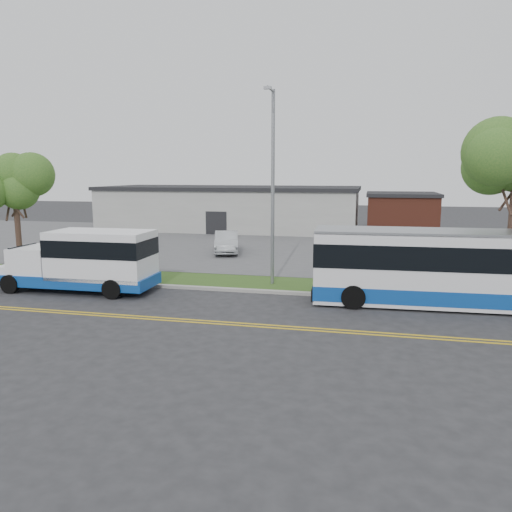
% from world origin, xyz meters
% --- Properties ---
extents(ground, '(140.00, 140.00, 0.00)m').
position_xyz_m(ground, '(0.00, 0.00, 0.00)').
color(ground, '#28282B').
rests_on(ground, ground).
extents(lane_line_north, '(70.00, 0.12, 0.01)m').
position_xyz_m(lane_line_north, '(0.00, -3.85, 0.01)').
color(lane_line_north, gold).
rests_on(lane_line_north, ground).
extents(lane_line_south, '(70.00, 0.12, 0.01)m').
position_xyz_m(lane_line_south, '(0.00, -4.15, 0.01)').
color(lane_line_south, gold).
rests_on(lane_line_south, ground).
extents(curb, '(80.00, 0.30, 0.15)m').
position_xyz_m(curb, '(0.00, 1.10, 0.07)').
color(curb, '#9E9B93').
rests_on(curb, ground).
extents(verge, '(80.00, 3.30, 0.10)m').
position_xyz_m(verge, '(0.00, 2.90, 0.05)').
color(verge, '#314E1A').
rests_on(verge, ground).
extents(parking_lot, '(80.00, 25.00, 0.10)m').
position_xyz_m(parking_lot, '(0.00, 17.00, 0.05)').
color(parking_lot, '#4C4C4F').
rests_on(parking_lot, ground).
extents(commercial_building, '(25.40, 10.40, 4.35)m').
position_xyz_m(commercial_building, '(-6.00, 27.00, 2.18)').
color(commercial_building, '#9E9E99').
rests_on(commercial_building, ground).
extents(brick_wing, '(6.30, 7.30, 3.90)m').
position_xyz_m(brick_wing, '(10.50, 26.00, 1.96)').
color(brick_wing, brown).
rests_on(brick_wing, ground).
extents(tree_west, '(4.40, 4.40, 6.91)m').
position_xyz_m(tree_west, '(-12.00, 3.20, 5.12)').
color(tree_west, '#32201B').
rests_on(tree_west, verge).
extents(streetlight_near, '(0.35, 1.53, 9.50)m').
position_xyz_m(streetlight_near, '(3.00, 2.73, 5.23)').
color(streetlight_near, gray).
rests_on(streetlight_near, verge).
extents(shuttle_bus, '(7.76, 2.73, 2.95)m').
position_xyz_m(shuttle_bus, '(-5.40, -0.42, 1.58)').
color(shuttle_bus, '#0D4096').
rests_on(shuttle_bus, ground).
extents(transit_bus, '(11.80, 3.19, 3.25)m').
position_xyz_m(transit_bus, '(11.23, 0.60, 1.64)').
color(transit_bus, white).
rests_on(transit_bus, ground).
extents(pedestrian, '(0.78, 0.73, 1.78)m').
position_xyz_m(pedestrian, '(-6.94, 2.22, 0.99)').
color(pedestrian, black).
rests_on(pedestrian, verge).
extents(parked_car_a, '(2.78, 4.83, 1.51)m').
position_xyz_m(parked_car_a, '(-2.06, 11.85, 0.85)').
color(parked_car_a, '#B4B7BB').
rests_on(parked_car_a, parking_lot).
extents(parked_car_b, '(3.95, 4.89, 1.33)m').
position_xyz_m(parked_car_b, '(-10.71, 10.63, 0.76)').
color(parked_car_b, silver).
rests_on(parked_car_b, parking_lot).
extents(grocery_bag_left, '(0.32, 0.32, 0.32)m').
position_xyz_m(grocery_bag_left, '(-7.24, 1.97, 0.26)').
color(grocery_bag_left, white).
rests_on(grocery_bag_left, verge).
extents(grocery_bag_right, '(0.32, 0.32, 0.32)m').
position_xyz_m(grocery_bag_right, '(-6.64, 2.47, 0.26)').
color(grocery_bag_right, white).
rests_on(grocery_bag_right, verge).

